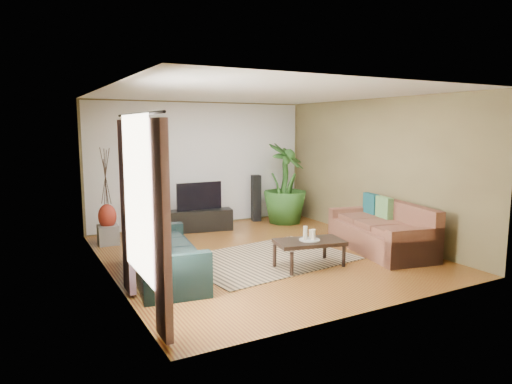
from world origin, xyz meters
TOP-DOWN VIEW (x-y plane):
  - floor at (0.00, 0.00)m, footprint 5.50×5.50m
  - ceiling at (0.00, 0.00)m, footprint 5.50×5.50m
  - wall_back at (0.00, 2.75)m, footprint 5.00×0.00m
  - wall_front at (0.00, -2.75)m, footprint 5.00×0.00m
  - wall_left at (-2.50, 0.00)m, footprint 0.00×5.50m
  - wall_right at (2.50, 0.00)m, footprint 0.00×5.50m
  - backwall_panel at (0.00, 2.74)m, footprint 4.90×0.00m
  - window_pane at (-2.48, -1.60)m, footprint 0.00×1.80m
  - curtain_near at (-2.43, -2.35)m, footprint 0.08×0.35m
  - curtain_far at (-2.43, -0.85)m, footprint 0.08×0.35m
  - curtain_rod at (-2.43, -1.60)m, footprint 0.03×1.90m
  - sofa_left at (-1.82, -0.43)m, footprint 1.13×2.11m
  - sofa_right at (1.95, -0.77)m, footprint 1.36×2.27m
  - area_rug at (-0.06, -0.30)m, footprint 2.88×2.21m
  - coffee_table at (0.30, -0.98)m, footprint 1.14×0.77m
  - candle_tray at (0.30, -0.98)m, footprint 0.32×0.32m
  - candle_tall at (0.24, -0.95)m, footprint 0.07×0.07m
  - candle_mid at (0.34, -1.02)m, footprint 0.07×0.07m
  - candle_short at (0.37, -0.92)m, footprint 0.07×0.07m
  - tv_stand at (-0.27, 2.16)m, footprint 1.39×0.66m
  - television at (-0.27, 2.18)m, footprint 0.98×0.05m
  - speaker_left at (-1.36, 2.50)m, footprint 0.19×0.20m
  - speaker_right at (1.25, 2.50)m, footprint 0.23×0.25m
  - potted_plant at (1.73, 2.02)m, footprint 1.41×1.41m
  - plant_pot at (1.73, 2.02)m, footprint 0.33×0.33m
  - pedestal at (-2.18, 1.93)m, footprint 0.38×0.38m
  - vase at (-2.18, 1.93)m, footprint 0.33×0.33m
  - side_table at (-1.93, 0.45)m, footprint 0.59×0.59m

SIDE VIEW (x-z plane):
  - floor at x=0.00m, z-range 0.00..0.00m
  - area_rug at x=-0.06m, z-range 0.00..0.01m
  - plant_pot at x=1.73m, z-range 0.00..0.26m
  - pedestal at x=-2.18m, z-range 0.00..0.36m
  - coffee_table at x=0.30m, z-range 0.00..0.43m
  - tv_stand at x=-0.27m, z-range 0.00..0.44m
  - side_table at x=-1.93m, z-range 0.00..0.55m
  - sofa_left at x=-1.82m, z-range 0.00..0.85m
  - sofa_right at x=1.95m, z-range 0.00..0.85m
  - candle_tray at x=0.30m, z-range 0.43..0.44m
  - speaker_left at x=-1.36m, z-range 0.00..0.92m
  - candle_short at x=0.37m, z-range 0.44..0.57m
  - candle_mid at x=0.34m, z-range 0.44..0.60m
  - vase at x=-2.18m, z-range 0.29..0.76m
  - speaker_right at x=1.25m, z-range 0.00..1.06m
  - candle_tall at x=0.24m, z-range 0.44..0.65m
  - television at x=-0.27m, z-range 0.44..1.02m
  - potted_plant at x=1.73m, z-range 0.00..1.79m
  - curtain_near at x=-2.43m, z-range 0.05..2.25m
  - curtain_far at x=-2.43m, z-range 0.05..2.25m
  - wall_left at x=-2.50m, z-range -1.40..4.10m
  - wall_right at x=2.50m, z-range -1.40..4.10m
  - wall_back at x=0.00m, z-range -1.15..3.85m
  - wall_front at x=0.00m, z-range -1.15..3.85m
  - backwall_panel at x=0.00m, z-range -1.10..3.80m
  - window_pane at x=-2.48m, z-range 0.50..2.30m
  - curtain_rod at x=-2.43m, z-range 2.28..2.31m
  - ceiling at x=0.00m, z-range 2.70..2.70m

